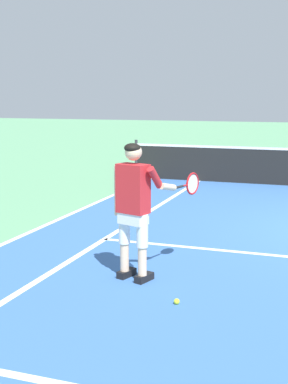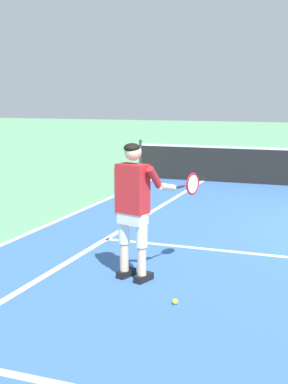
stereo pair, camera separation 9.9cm
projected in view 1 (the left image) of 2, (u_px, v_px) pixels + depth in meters
line_singles_left at (130, 223)px, 9.59m from camera, size 0.10×10.54×0.01m
line_doubles_left at (62, 218)px, 10.04m from camera, size 0.10×10.54×0.01m
tennis_player at (135, 202)px, 6.49m from camera, size 0.89×1.03×1.71m
tennis_ball_near_feet at (177, 301)px, 5.86m from camera, size 0.07×0.07×0.07m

